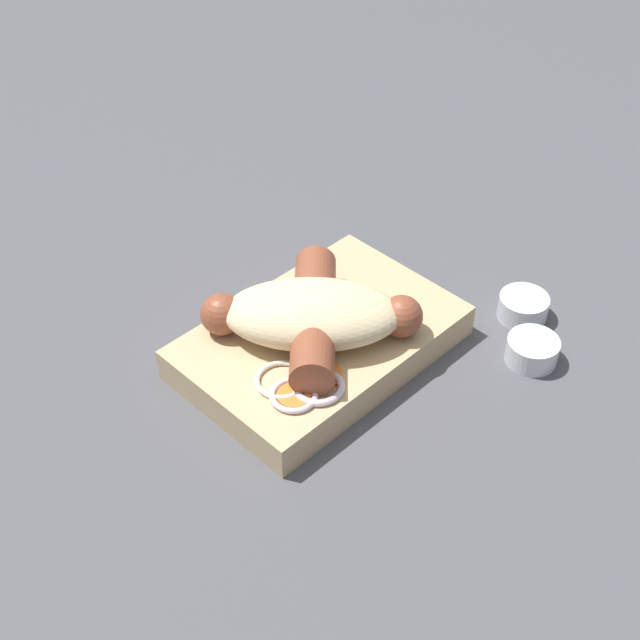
% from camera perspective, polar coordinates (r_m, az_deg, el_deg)
% --- Properties ---
extents(ground_plane, '(3.00, 3.00, 0.00)m').
position_cam_1_polar(ground_plane, '(0.77, -0.00, -2.23)').
color(ground_plane, '#4C4C51').
extents(food_tray, '(0.23, 0.15, 0.03)m').
position_cam_1_polar(food_tray, '(0.76, -0.00, -1.41)').
color(food_tray, tan).
rests_on(food_tray, ground_plane).
extents(bread_roll, '(0.16, 0.16, 0.04)m').
position_cam_1_polar(bread_roll, '(0.73, -0.58, 0.45)').
color(bread_roll, beige).
rests_on(bread_roll, food_tray).
extents(sausage, '(0.14, 0.14, 0.04)m').
position_cam_1_polar(sausage, '(0.74, -0.55, 0.31)').
color(sausage, brown).
rests_on(sausage, food_tray).
extents(pickled_veggies, '(0.07, 0.07, 0.01)m').
position_cam_1_polar(pickled_veggies, '(0.70, -1.21, -4.26)').
color(pickled_veggies, orange).
rests_on(pickled_veggies, food_tray).
extents(condiment_cup_near, '(0.04, 0.04, 0.02)m').
position_cam_1_polar(condiment_cup_near, '(0.78, 13.41, -1.97)').
color(condiment_cup_near, silver).
rests_on(condiment_cup_near, ground_plane).
extents(condiment_cup_far, '(0.04, 0.04, 0.02)m').
position_cam_1_polar(condiment_cup_far, '(0.82, 12.86, 0.75)').
color(condiment_cup_far, silver).
rests_on(condiment_cup_far, ground_plane).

